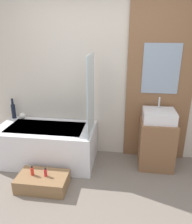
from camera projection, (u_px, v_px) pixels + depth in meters
wall_tiled_back at (103, 76)px, 3.35m from camera, size 4.20×0.06×2.60m
wall_wood_accent at (160, 77)px, 3.19m from camera, size 0.96×0.04×2.60m
bathtub at (47, 144)px, 3.39m from camera, size 1.47×0.76×0.58m
glass_shower_screen at (91, 95)px, 2.96m from camera, size 0.01×0.58×1.09m
wooden_step_bench at (43, 182)px, 2.85m from camera, size 0.65×0.39×0.18m
vanity_cabinet at (156, 143)px, 3.27m from camera, size 0.50×0.49×0.72m
sink at (159, 116)px, 3.11m from camera, size 0.45×0.39×0.33m
vase_tall_dark at (13, 110)px, 3.61m from camera, size 0.07×0.07×0.34m
vase_round_light at (23, 116)px, 3.60m from camera, size 0.11×0.11×0.11m
bottle_soap_primary at (32, 171)px, 2.81m from camera, size 0.04×0.04×0.13m
bottle_soap_secondary at (45, 172)px, 2.79m from camera, size 0.04×0.04×0.12m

